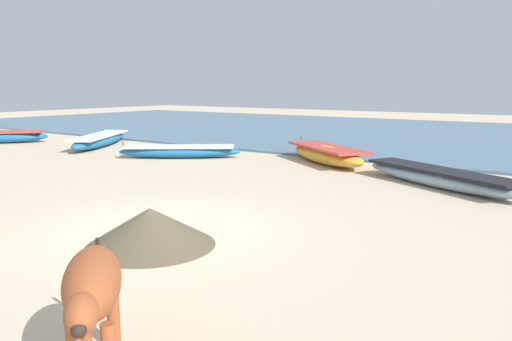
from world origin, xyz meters
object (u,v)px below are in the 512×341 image
Objects in this scene: fishing_boat_5 at (4,136)px; cow_adult_rust at (92,289)px; fishing_boat_0 at (180,151)px; fishing_boat_1 at (327,154)px; fishing_boat_3 at (439,177)px; fishing_boat_2 at (100,140)px.

cow_adult_rust reaches higher than fishing_boat_5.
fishing_boat_1 reaches higher than fishing_boat_0.
fishing_boat_5 reaches higher than fishing_boat_3.
fishing_boat_5 reaches higher than fishing_boat_2.
fishing_boat_1 is at bearing 149.41° from cow_adult_rust.
fishing_boat_5 is (-4.37, -1.54, 0.02)m from fishing_boat_2.
fishing_boat_0 is at bearing -127.90° from fishing_boat_2.
fishing_boat_3 is (13.33, -0.54, -0.03)m from fishing_boat_2.
cow_adult_rust is at bearing -159.76° from fishing_boat_2.
fishing_boat_3 reaches higher than fishing_boat_0.
fishing_boat_3 is 1.36× the size of fishing_boat_5.
cow_adult_rust is at bearing 94.70° from fishing_boat_0.
fishing_boat_1 is at bearing -176.76° from fishing_boat_3.
fishing_boat_0 is at bearing 54.94° from fishing_boat_1.
cow_adult_rust is at bearing 142.19° from fishing_boat_1.
fishing_boat_1 is 4.22m from fishing_boat_3.
fishing_boat_0 is 12.64m from cow_adult_rust.
fishing_boat_1 is at bearing 142.89° from fishing_boat_5.
cow_adult_rust reaches higher than fishing_boat_3.
fishing_boat_3 is (8.46, -0.03, 0.01)m from fishing_boat_0.
fishing_boat_2 is (-4.87, 0.51, 0.03)m from fishing_boat_0.
fishing_boat_5 is at bearing 77.58° from fishing_boat_2.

